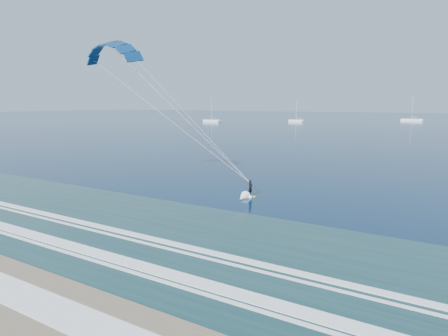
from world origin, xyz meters
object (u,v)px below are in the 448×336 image
sailboat_0 (212,121)px  sailboat_1 (296,121)px  kitesurfer_rig (176,111)px  sailboat_2 (411,120)px

sailboat_0 → sailboat_1: sailboat_0 is taller
kitesurfer_rig → sailboat_2: kitesurfer_rig is taller
sailboat_2 → sailboat_0: bearing=-142.2°
sailboat_2 → sailboat_1: bearing=-138.3°
kitesurfer_rig → sailboat_1: bearing=107.6°
sailboat_0 → sailboat_2: (87.97, 68.24, 0.01)m
kitesurfer_rig → sailboat_1: kitesurfer_rig is taller
sailboat_1 → sailboat_0: bearing=-148.1°
sailboat_1 → sailboat_2: size_ratio=0.73×
kitesurfer_rig → sailboat_2: size_ratio=1.42×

